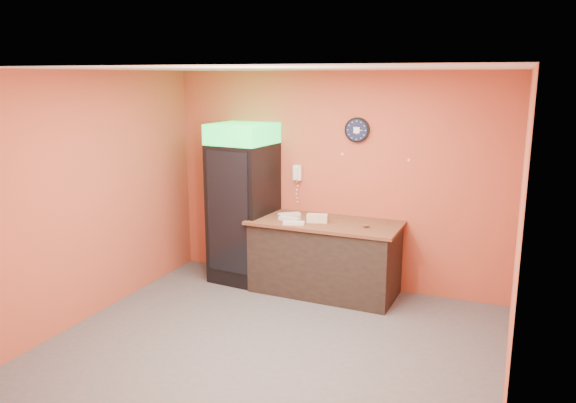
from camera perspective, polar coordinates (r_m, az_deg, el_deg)
The scene contains 15 objects.
floor at distance 6.02m, azimuth -1.55°, elevation -14.37°, with size 4.50×4.50×0.00m, color #47474C.
back_wall at distance 7.35m, azimuth 4.76°, elevation 2.17°, with size 4.50×0.02×2.80m, color #B94D34.
left_wall at distance 6.74m, azimuth -19.36°, elevation 0.53°, with size 0.02×4.00×2.80m, color #B94D34.
right_wall at distance 5.07m, azimuth 22.31°, elevation -3.61°, with size 0.02×4.00×2.80m, color #B94D34.
ceiling at distance 5.36m, azimuth -1.74°, elevation 13.35°, with size 4.50×4.00×0.02m, color white.
beverage_cooler at distance 7.50m, azimuth -4.67°, elevation -0.43°, with size 0.81×0.82×2.13m.
prep_counter at distance 7.22m, azimuth 3.74°, elevation -5.79°, with size 1.81×0.81×0.91m, color black.
wall_clock at distance 7.15m, azimuth 7.04°, elevation 7.22°, with size 0.32×0.06×0.32m.
wall_phone at distance 7.46m, azimuth 0.95°, elevation 2.93°, with size 0.11×0.10×0.20m.
butcher_paper at distance 7.08m, azimuth 3.79°, elevation -2.16°, with size 1.90×0.89×0.04m, color brown.
sub_roll_stack at distance 6.99m, azimuth 2.98°, elevation -1.71°, with size 0.27×0.14×0.11m.
wrapped_sandwich_left at distance 7.09m, azimuth 0.17°, elevation -1.78°, with size 0.27×0.11×0.04m, color silver.
wrapped_sandwich_mid at distance 6.90m, azimuth 0.59°, elevation -2.20°, with size 0.26×0.10×0.04m, color silver.
wrapped_sandwich_right at distance 7.29m, azimuth 0.12°, elevation -1.35°, with size 0.29×0.11×0.04m, color silver.
kitchen_tool at distance 7.22m, azimuth 3.76°, elevation -1.48°, with size 0.05×0.05×0.05m, color silver.
Camera 1 is at (2.20, -4.89, 2.74)m, focal length 35.00 mm.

